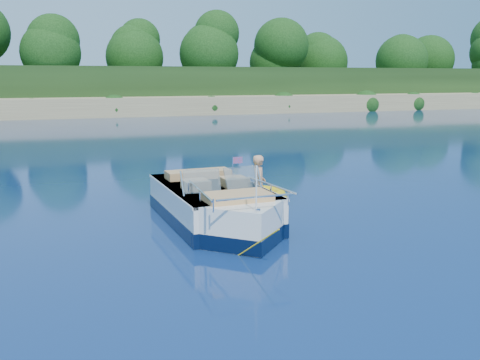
{
  "coord_description": "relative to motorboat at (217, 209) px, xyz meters",
  "views": [
    {
      "loc": [
        -4.78,
        -8.23,
        3.07
      ],
      "look_at": [
        -0.83,
        2.64,
        0.85
      ],
      "focal_mm": 40.0,
      "sensor_mm": 36.0,
      "label": 1
    }
  ],
  "objects": [
    {
      "name": "shoreline",
      "position": [
        1.5,
        61.57,
        0.63
      ],
      "size": [
        170.0,
        59.0,
        6.0
      ],
      "color": "#927854",
      "rests_on": "ground"
    },
    {
      "name": "tow_tube",
      "position": [
        1.66,
        1.82,
        -0.25
      ],
      "size": [
        1.62,
        1.62,
        0.39
      ],
      "rotation": [
        0.0,
        0.0,
        0.11
      ],
      "color": "yellow",
      "rests_on": "ground"
    },
    {
      "name": "treeline",
      "position": [
        1.54,
        38.81,
        5.2
      ],
      "size": [
        150.0,
        7.12,
        8.19
      ],
      "color": "#331B11",
      "rests_on": "ground"
    },
    {
      "name": "boy",
      "position": [
        1.68,
        1.87,
        -0.35
      ],
      "size": [
        0.49,
        0.88,
        1.63
      ],
      "primitive_type": "imported",
      "rotation": [
        0.0,
        -0.17,
        1.42
      ],
      "color": "tan",
      "rests_on": "ground"
    },
    {
      "name": "motorboat",
      "position": [
        0.0,
        0.0,
        0.0
      ],
      "size": [
        2.04,
        5.42,
        1.8
      ],
      "rotation": [
        0.0,
        0.0,
        0.03
      ],
      "color": "white",
      "rests_on": "ground"
    },
    {
      "name": "ground",
      "position": [
        1.5,
        -2.21,
        -0.35
      ],
      "size": [
        160.0,
        160.0,
        0.0
      ],
      "primitive_type": "plane",
      "color": "#0B1E4D",
      "rests_on": "ground"
    }
  ]
}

